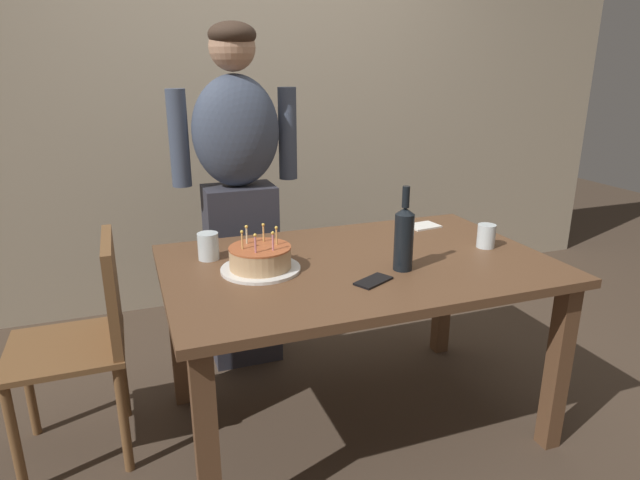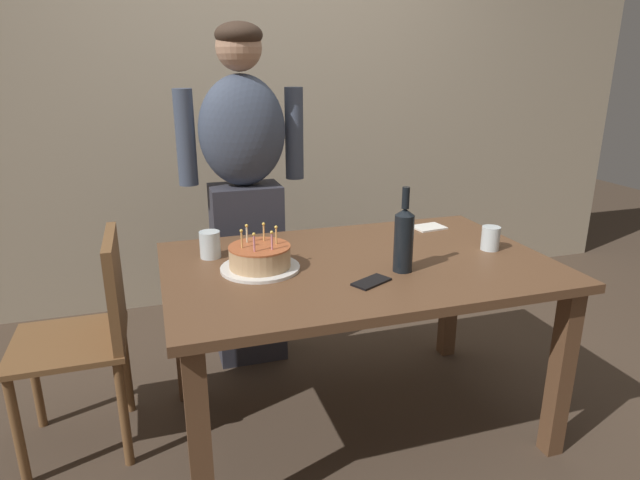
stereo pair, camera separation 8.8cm
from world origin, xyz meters
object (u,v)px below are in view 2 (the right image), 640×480
Objects in this scene: water_glass_near at (210,245)px; dining_chair at (92,326)px; water_glass_far at (490,238)px; wine_bottle at (404,238)px; napkin_stack at (429,227)px; birthday_cake at (260,258)px; person_man_bearded at (245,195)px; cell_phone at (371,282)px.

water_glass_near is 0.55m from dining_chair.
water_glass_far is 0.31× the size of wine_bottle.
wine_bottle is 0.61m from napkin_stack.
dining_chair is (-1.50, -0.13, -0.23)m from napkin_stack.
birthday_cake is 0.69m from person_man_bearded.
water_glass_far is 0.48m from wine_bottle.
water_glass_far reaches higher than cell_phone.
water_glass_near is 0.68m from cell_phone.
person_man_bearded is 0.94m from dining_chair.
dining_chair is at bearing 171.84° from water_glass_far.
water_glass_near is 0.34× the size of wine_bottle.
cell_phone is (-0.61, -0.19, -0.05)m from water_glass_far.
wine_bottle is 0.21m from cell_phone.
person_man_bearded reaches higher than wine_bottle.
water_glass_far is at bearing -12.74° from water_glass_near.
person_man_bearded is (0.23, 0.49, 0.08)m from water_glass_near.
dining_chair is at bearing 129.77° from cell_phone.
birthday_cake is 0.25m from water_glass_near.
wine_bottle reaches higher than water_glass_near.
person_man_bearded reaches higher than water_glass_near.
person_man_bearded is (-0.80, 0.38, 0.13)m from napkin_stack.
napkin_stack is 1.52m from dining_chair.
person_man_bearded is (-0.44, 0.85, 0.01)m from wine_bottle.
wine_bottle reaches higher than water_glass_far.
water_glass_near is at bearing 151.22° from wine_bottle.
napkin_stack is at bearing 94.88° from dining_chair.
birthday_cake is 0.92m from napkin_stack.
dining_chair reaches higher than water_glass_near.
birthday_cake is 0.43m from cell_phone.
person_man_bearded reaches higher than birthday_cake.
wine_bottle is at bearing -18.91° from birthday_cake.
birthday_cake is 0.71m from dining_chair.
napkin_stack is 0.09× the size of person_man_bearded.
cell_phone is (0.51, -0.44, -0.05)m from water_glass_near.
napkin_stack is 0.90m from person_man_bearded.
cell_phone is at bearing -162.87° from water_glass_far.
water_glass_near reaches higher than water_glass_far.
water_glass_far is at bearing -3.60° from birthday_cake.
person_man_bearded is at bearing 154.49° from napkin_stack.
birthday_cake reaches higher than napkin_stack.
dining_chair is at bearing 163.30° from wine_bottle.
napkin_stack is at bearing 18.79° from birthday_cake.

